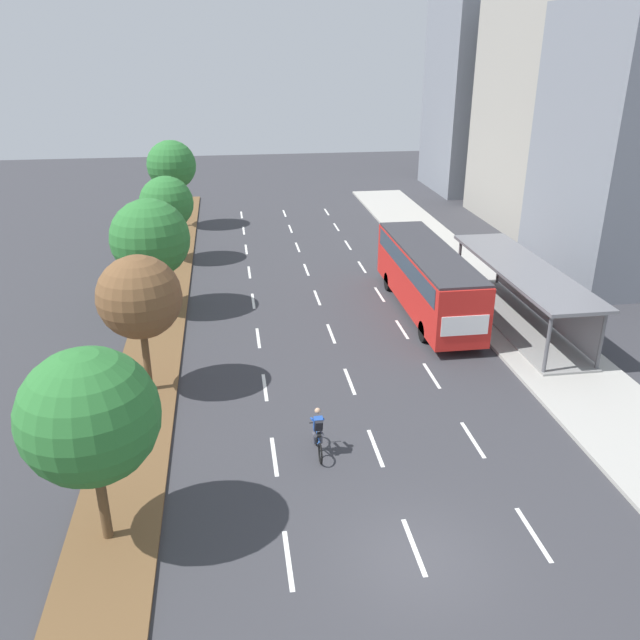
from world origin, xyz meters
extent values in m
plane|color=#38383D|center=(0.00, 0.00, 0.00)|extent=(140.00, 140.00, 0.00)
cube|color=brown|center=(-8.30, 20.00, 0.06)|extent=(2.60, 52.00, 0.12)
cube|color=#ADAAA3|center=(9.25, 20.00, 0.07)|extent=(4.50, 52.00, 0.15)
cube|color=white|center=(-3.50, 0.46, 0.00)|extent=(0.14, 2.26, 0.01)
cube|color=white|center=(-3.50, 5.28, 0.00)|extent=(0.14, 2.26, 0.01)
cube|color=white|center=(-3.50, 10.11, 0.00)|extent=(0.14, 2.26, 0.01)
cube|color=white|center=(-3.50, 14.94, 0.00)|extent=(0.14, 2.26, 0.01)
cube|color=white|center=(-3.50, 19.77, 0.00)|extent=(0.14, 2.26, 0.01)
cube|color=white|center=(-3.50, 24.60, 0.00)|extent=(0.14, 2.26, 0.01)
cube|color=white|center=(-3.50, 29.43, 0.00)|extent=(0.14, 2.26, 0.01)
cube|color=white|center=(-3.50, 34.25, 0.00)|extent=(0.14, 2.26, 0.01)
cube|color=white|center=(-3.50, 39.08, 0.00)|extent=(0.14, 2.26, 0.01)
cube|color=white|center=(0.00, 0.46, 0.00)|extent=(0.14, 2.26, 0.01)
cube|color=white|center=(0.00, 5.28, 0.00)|extent=(0.14, 2.26, 0.01)
cube|color=white|center=(0.00, 10.11, 0.00)|extent=(0.14, 2.26, 0.01)
cube|color=white|center=(0.00, 14.94, 0.00)|extent=(0.14, 2.26, 0.01)
cube|color=white|center=(0.00, 19.77, 0.00)|extent=(0.14, 2.26, 0.01)
cube|color=white|center=(0.00, 24.60, 0.00)|extent=(0.14, 2.26, 0.01)
cube|color=white|center=(0.00, 29.43, 0.00)|extent=(0.14, 2.26, 0.01)
cube|color=white|center=(0.00, 34.25, 0.00)|extent=(0.14, 2.26, 0.01)
cube|color=white|center=(0.00, 39.08, 0.00)|extent=(0.14, 2.26, 0.01)
cube|color=white|center=(3.50, 0.46, 0.00)|extent=(0.14, 2.26, 0.01)
cube|color=white|center=(3.50, 5.28, 0.00)|extent=(0.14, 2.26, 0.01)
cube|color=white|center=(3.50, 10.11, 0.00)|extent=(0.14, 2.26, 0.01)
cube|color=white|center=(3.50, 14.94, 0.00)|extent=(0.14, 2.26, 0.01)
cube|color=white|center=(3.50, 19.77, 0.00)|extent=(0.14, 2.26, 0.01)
cube|color=white|center=(3.50, 24.60, 0.00)|extent=(0.14, 2.26, 0.01)
cube|color=white|center=(3.50, 29.43, 0.00)|extent=(0.14, 2.26, 0.01)
cube|color=white|center=(3.50, 34.25, 0.00)|extent=(0.14, 2.26, 0.01)
cube|color=white|center=(3.50, 39.08, 0.00)|extent=(0.14, 2.26, 0.01)
cube|color=gray|center=(9.25, 14.70, 0.20)|extent=(2.60, 11.21, 0.10)
cylinder|color=#56565B|center=(8.07, 9.35, 1.55)|extent=(0.16, 0.16, 2.60)
cylinder|color=#56565B|center=(8.07, 20.06, 1.55)|extent=(0.16, 0.16, 2.60)
cylinder|color=#56565B|center=(10.43, 9.35, 1.55)|extent=(0.16, 0.16, 2.60)
cylinder|color=#56565B|center=(10.43, 20.06, 1.55)|extent=(0.16, 0.16, 2.60)
cube|color=gray|center=(10.49, 14.70, 1.55)|extent=(0.10, 10.65, 2.34)
cube|color=slate|center=(9.25, 14.70, 2.93)|extent=(2.90, 11.61, 0.16)
cube|color=red|center=(5.25, 16.96, 1.85)|extent=(2.50, 11.20, 2.80)
cube|color=#2D3D4C|center=(5.25, 16.96, 2.70)|extent=(2.54, 10.30, 0.90)
cube|color=#333338|center=(5.25, 16.96, 3.31)|extent=(2.45, 10.98, 0.12)
cube|color=#2D3D4C|center=(5.25, 22.58, 2.20)|extent=(2.25, 0.06, 1.54)
cube|color=white|center=(5.25, 11.34, 1.65)|extent=(2.12, 0.04, 0.90)
cylinder|color=black|center=(4.15, 20.43, 0.50)|extent=(0.30, 1.00, 1.00)
cylinder|color=black|center=(6.35, 20.43, 0.50)|extent=(0.30, 1.00, 1.00)
cylinder|color=black|center=(4.15, 13.49, 0.50)|extent=(0.30, 1.00, 1.00)
cylinder|color=black|center=(6.35, 13.49, 0.50)|extent=(0.30, 1.00, 1.00)
torus|color=black|center=(-2.01, 5.81, 0.36)|extent=(0.06, 0.72, 0.72)
torus|color=black|center=(-2.01, 4.71, 0.36)|extent=(0.06, 0.72, 0.72)
cylinder|color=#234C99|center=(-2.01, 5.26, 0.64)|extent=(0.05, 0.94, 0.05)
cylinder|color=#234C99|center=(-2.01, 5.16, 0.46)|extent=(0.05, 0.57, 0.42)
cylinder|color=#234C99|center=(-2.01, 5.06, 0.66)|extent=(0.04, 0.04, 0.40)
cube|color=black|center=(-2.01, 5.06, 0.86)|extent=(0.12, 0.24, 0.06)
cylinder|color=black|center=(-2.01, 5.76, 0.91)|extent=(0.46, 0.04, 0.04)
cube|color=#234CA8|center=(-2.01, 5.24, 1.19)|extent=(0.30, 0.36, 0.59)
cube|color=black|center=(-2.01, 5.08, 1.21)|extent=(0.26, 0.26, 0.42)
sphere|color=tan|center=(-2.01, 5.36, 1.61)|extent=(0.20, 0.20, 0.20)
cylinder|color=#4C4C56|center=(-2.13, 5.21, 0.79)|extent=(0.12, 0.42, 0.25)
cylinder|color=#4C4C56|center=(-2.13, 5.38, 0.53)|extent=(0.10, 0.17, 0.41)
cylinder|color=#4C4C56|center=(-1.89, 5.21, 0.79)|extent=(0.12, 0.42, 0.25)
cylinder|color=#4C4C56|center=(-1.89, 5.38, 0.53)|extent=(0.10, 0.17, 0.41)
cylinder|color=#234CA8|center=(-2.18, 5.46, 1.24)|extent=(0.09, 0.47, 0.28)
cylinder|color=#234CA8|center=(-1.84, 5.46, 1.24)|extent=(0.09, 0.47, 0.28)
cylinder|color=brown|center=(-8.42, 1.98, 1.38)|extent=(0.28, 0.28, 2.52)
sphere|color=#2D7533|center=(-8.42, 1.98, 4.01)|extent=(3.66, 3.66, 3.66)
cylinder|color=brown|center=(-8.07, 10.43, 1.49)|extent=(0.28, 0.28, 2.73)
sphere|color=brown|center=(-8.07, 10.43, 4.06)|extent=(3.21, 3.21, 3.21)
cylinder|color=brown|center=(-8.48, 18.88, 1.30)|extent=(0.28, 0.28, 2.36)
sphere|color=#2D7533|center=(-8.48, 18.88, 3.95)|extent=(3.94, 3.94, 3.94)
cylinder|color=brown|center=(-8.29, 27.33, 1.34)|extent=(0.28, 0.28, 2.44)
sphere|color=#2D7533|center=(-8.29, 27.33, 3.80)|extent=(3.30, 3.30, 3.30)
cylinder|color=brown|center=(-8.46, 35.78, 1.73)|extent=(0.28, 0.28, 3.22)
sphere|color=#2D7533|center=(-8.46, 35.78, 4.68)|extent=(3.55, 3.55, 3.55)
cube|color=gray|center=(17.52, 21.07, 7.52)|extent=(6.87, 9.21, 15.03)
cube|color=#A39E93|center=(19.10, 32.45, 8.07)|extent=(7.59, 13.75, 16.13)
cube|color=gray|center=(18.26, 46.48, 13.24)|extent=(7.02, 9.42, 26.49)
camera|label=1|loc=(-4.59, -13.09, 12.86)|focal=36.45mm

